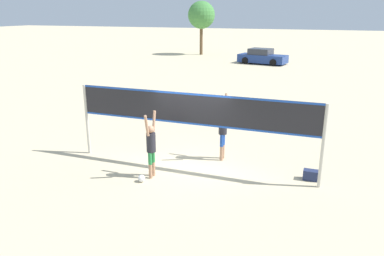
% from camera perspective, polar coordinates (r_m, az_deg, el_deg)
% --- Properties ---
extents(ground_plane, '(200.00, 200.00, 0.00)m').
position_cam_1_polar(ground_plane, '(12.20, -0.00, -6.12)').
color(ground_plane, beige).
extents(volleyball_net, '(7.93, 0.10, 2.48)m').
position_cam_1_polar(volleyball_net, '(11.60, -0.00, 2.11)').
color(volleyball_net, beige).
rests_on(volleyball_net, ground_plane).
extents(player_spiker, '(0.28, 0.69, 2.04)m').
position_cam_1_polar(player_spiker, '(11.25, -6.25, -2.46)').
color(player_spiker, tan).
rests_on(player_spiker, ground_plane).
extents(player_blocker, '(0.28, 0.72, 2.25)m').
position_cam_1_polar(player_blocker, '(12.55, 4.72, 0.30)').
color(player_blocker, tan).
rests_on(player_blocker, ground_plane).
extents(volleyball, '(0.22, 0.22, 0.22)m').
position_cam_1_polar(volleyball, '(11.32, -7.69, -7.62)').
color(volleyball, white).
rests_on(volleyball, ground_plane).
extents(gear_bag, '(0.45, 0.27, 0.31)m').
position_cam_1_polar(gear_bag, '(11.88, 17.64, -6.84)').
color(gear_bag, navy).
rests_on(gear_bag, ground_plane).
extents(parked_car_near, '(4.83, 2.76, 1.45)m').
position_cam_1_polar(parked_car_near, '(37.27, 10.64, 10.59)').
color(parked_car_near, navy).
rests_on(parked_car_near, ground_plane).
extents(tree_left_cluster, '(3.08, 3.08, 5.99)m').
position_cam_1_polar(tree_left_cluster, '(44.44, 1.44, 16.79)').
color(tree_left_cluster, brown).
rests_on(tree_left_cluster, ground_plane).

